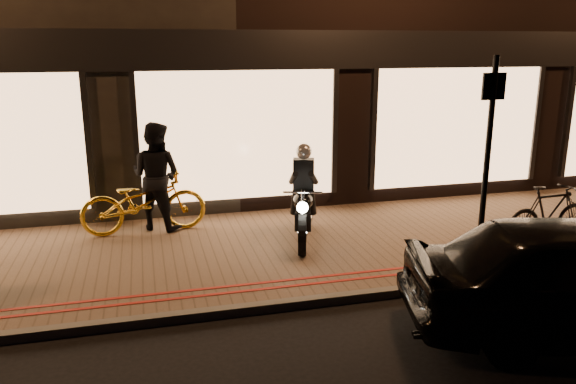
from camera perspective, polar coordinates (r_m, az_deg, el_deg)
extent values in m
plane|color=black|center=(7.24, 0.73, -11.89)|extent=(90.00, 90.00, 0.00)
cube|color=brown|center=(9.00, -2.64, -5.99)|extent=(50.00, 4.00, 0.12)
cube|color=#59544C|center=(7.26, 0.63, -11.30)|extent=(50.00, 0.14, 0.12)
cube|color=#9C180E|center=(7.58, -0.17, -9.58)|extent=(50.00, 0.06, 0.01)
cube|color=#9C180E|center=(7.76, -0.54, -8.99)|extent=(50.00, 0.06, 0.01)
cube|color=black|center=(17.11, 12.90, 17.79)|extent=(12.00, 10.00, 8.50)
cube|color=black|center=(10.33, -5.17, 14.18)|extent=(48.00, 0.12, 0.70)
cube|color=#F0B278|center=(10.45, -4.96, 5.71)|extent=(3.60, 0.06, 2.38)
cube|color=#F0B278|center=(12.04, 16.79, 6.33)|extent=(3.60, 0.06, 2.38)
cylinder|color=black|center=(8.57, 1.47, -4.37)|extent=(0.30, 0.65, 0.64)
cylinder|color=black|center=(9.80, 1.60, -1.88)|extent=(0.30, 0.65, 0.64)
cylinder|color=silver|center=(8.57, 1.47, -4.37)|extent=(0.17, 0.17, 0.14)
cylinder|color=silver|center=(9.80, 1.60, -1.88)|extent=(0.17, 0.17, 0.14)
cube|color=black|center=(9.21, 1.55, -2.47)|extent=(0.45, 0.75, 0.30)
ellipsoid|color=black|center=(9.00, 1.55, -0.89)|extent=(0.46, 0.58, 0.29)
cube|color=black|center=(9.41, 1.59, -0.18)|extent=(0.37, 0.59, 0.09)
cylinder|color=silver|center=(8.53, 1.52, -0.04)|extent=(0.58, 0.21, 0.03)
cylinder|color=silver|center=(8.52, 1.49, -2.35)|extent=(0.14, 0.33, 0.71)
sphere|color=white|center=(8.34, 1.48, -1.59)|extent=(0.21, 0.21, 0.17)
cylinder|color=silver|center=(9.67, 2.30, -2.37)|extent=(0.23, 0.55, 0.07)
cube|color=black|center=(9.20, 1.59, 1.71)|extent=(0.39, 0.31, 0.55)
sphere|color=#ACAFB3|center=(9.06, 1.61, 4.15)|extent=(0.32, 0.32, 0.26)
cylinder|color=black|center=(8.88, 0.53, 1.44)|extent=(0.18, 0.61, 0.34)
cylinder|color=black|center=(8.88, 2.60, 1.42)|extent=(0.33, 0.58, 0.34)
cylinder|color=black|center=(9.28, 0.71, -1.04)|extent=(0.12, 0.27, 0.46)
cylinder|color=black|center=(9.27, 2.44, -1.06)|extent=(0.25, 0.29, 0.46)
cylinder|color=black|center=(8.04, 19.49, 2.22)|extent=(0.09, 0.09, 3.00)
cube|color=black|center=(7.89, 20.19, 10.04)|extent=(0.35, 0.05, 0.35)
imported|color=yellow|center=(9.82, -14.44, -0.95)|extent=(2.12, 0.86, 1.09)
imported|color=black|center=(9.97, 25.00, -2.04)|extent=(1.63, 0.57, 0.96)
imported|color=black|center=(9.91, -13.24, 1.59)|extent=(1.15, 1.09, 1.87)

